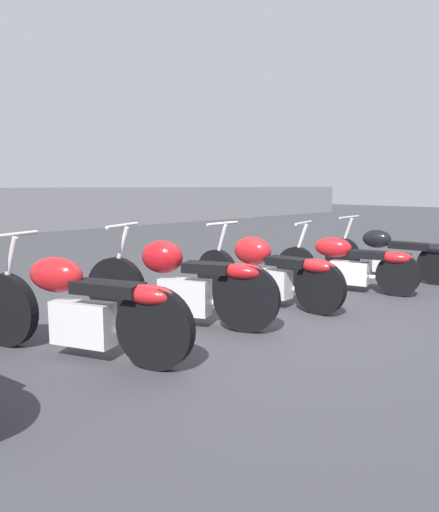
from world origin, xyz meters
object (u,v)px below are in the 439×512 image
at_px(motorcycle_slot_2, 181,283).
at_px(motorcycle_slot_5, 391,254).
at_px(motorcycle_slot_1, 79,306).
at_px(motorcycle_slot_4, 349,263).
at_px(motorcycle_slot_3, 267,270).

height_order(motorcycle_slot_2, motorcycle_slot_5, motorcycle_slot_2).
xyz_separation_m(motorcycle_slot_1, motorcycle_slot_2, (1.25, 0.14, 0.01)).
distance_m(motorcycle_slot_1, motorcycle_slot_4, 4.01).
height_order(motorcycle_slot_3, motorcycle_slot_4, motorcycle_slot_3).
relative_size(motorcycle_slot_1, motorcycle_slot_5, 0.99).
xyz_separation_m(motorcycle_slot_1, motorcycle_slot_3, (2.58, 0.07, -0.01)).
bearing_deg(motorcycle_slot_2, motorcycle_slot_3, -26.95).
bearing_deg(motorcycle_slot_5, motorcycle_slot_3, 168.36).
bearing_deg(motorcycle_slot_5, motorcycle_slot_2, 169.76).
bearing_deg(motorcycle_slot_2, motorcycle_slot_5, -29.77).
xyz_separation_m(motorcycle_slot_3, motorcycle_slot_4, (1.42, -0.30, -0.04)).
height_order(motorcycle_slot_1, motorcycle_slot_2, motorcycle_slot_2).
distance_m(motorcycle_slot_4, motorcycle_slot_5, 1.24).
bearing_deg(motorcycle_slot_2, motorcycle_slot_4, -31.70).
bearing_deg(motorcycle_slot_3, motorcycle_slot_2, 172.71).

